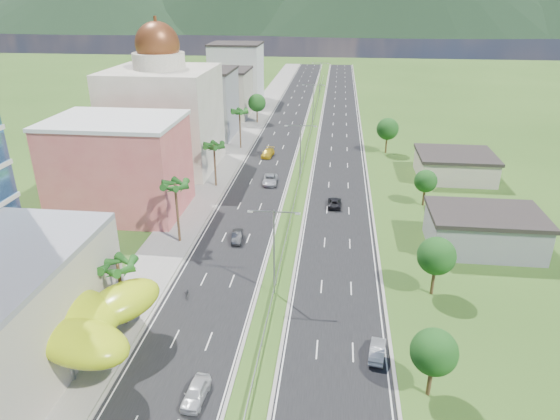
% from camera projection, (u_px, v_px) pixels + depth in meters
% --- Properties ---
extents(ground, '(500.00, 500.00, 0.00)m').
position_uv_depth(ground, '(262.00, 346.00, 51.69)').
color(ground, '#2D5119').
rests_on(ground, ground).
extents(road_left, '(11.00, 260.00, 0.04)m').
position_uv_depth(road_left, '(284.00, 128.00, 134.36)').
color(road_left, black).
rests_on(road_left, ground).
extents(road_right, '(11.00, 260.00, 0.04)m').
position_uv_depth(road_right, '(340.00, 130.00, 132.79)').
color(road_right, black).
rests_on(road_right, ground).
extents(sidewalk_left, '(7.00, 260.00, 0.12)m').
position_uv_depth(sidewalk_left, '(249.00, 127.00, 135.34)').
color(sidewalk_left, gray).
rests_on(sidewalk_left, ground).
extents(median_guardrail, '(0.10, 216.06, 0.76)m').
position_uv_depth(median_guardrail, '(307.00, 145.00, 116.95)').
color(median_guardrail, gray).
rests_on(median_guardrail, ground).
extents(streetlight_median_b, '(6.04, 0.25, 11.00)m').
position_uv_depth(streetlight_median_b, '(274.00, 244.00, 58.08)').
color(streetlight_median_b, gray).
rests_on(streetlight_median_b, ground).
extents(streetlight_median_c, '(6.04, 0.25, 11.00)m').
position_uv_depth(streetlight_median_c, '(300.00, 147.00, 94.48)').
color(streetlight_median_c, gray).
rests_on(streetlight_median_c, ground).
extents(streetlight_median_d, '(6.04, 0.25, 11.00)m').
position_uv_depth(streetlight_median_d, '(313.00, 100.00, 135.43)').
color(streetlight_median_d, gray).
rests_on(streetlight_median_d, ground).
extents(streetlight_median_e, '(6.04, 0.25, 11.00)m').
position_uv_depth(streetlight_median_e, '(320.00, 75.00, 176.38)').
color(streetlight_median_e, gray).
rests_on(streetlight_median_e, ground).
extents(lime_canopy, '(18.00, 15.00, 7.40)m').
position_uv_depth(lime_canopy, '(51.00, 315.00, 48.14)').
color(lime_canopy, '#BAD614').
rests_on(lime_canopy, ground).
extents(pink_shophouse, '(20.00, 15.00, 15.00)m').
position_uv_depth(pink_shophouse, '(120.00, 168.00, 80.73)').
color(pink_shophouse, '#CC5354').
rests_on(pink_shophouse, ground).
extents(domed_building, '(20.00, 20.00, 28.70)m').
position_uv_depth(domed_building, '(164.00, 113.00, 100.11)').
color(domed_building, '#BDB69D').
rests_on(domed_building, ground).
extents(midrise_grey, '(16.00, 15.00, 16.00)m').
position_uv_depth(midrise_grey, '(202.00, 104.00, 124.11)').
color(midrise_grey, gray).
rests_on(midrise_grey, ground).
extents(midrise_beige, '(16.00, 15.00, 13.00)m').
position_uv_depth(midrise_beige, '(222.00, 94.00, 144.73)').
color(midrise_beige, '#BEB29C').
rests_on(midrise_beige, ground).
extents(midrise_white, '(16.00, 15.00, 18.00)m').
position_uv_depth(midrise_white, '(237.00, 73.00, 164.65)').
color(midrise_white, silver).
rests_on(midrise_white, ground).
extents(shed_near, '(15.00, 10.00, 5.00)m').
position_uv_depth(shed_near, '(484.00, 232.00, 70.50)').
color(shed_near, gray).
rests_on(shed_near, ground).
extents(shed_far, '(14.00, 12.00, 4.40)m').
position_uv_depth(shed_far, '(454.00, 167.00, 97.71)').
color(shed_far, '#BEB29C').
rests_on(shed_far, ground).
extents(palm_tree_b, '(3.60, 3.60, 8.10)m').
position_uv_depth(palm_tree_b, '(118.00, 268.00, 52.30)').
color(palm_tree_b, '#47301C').
rests_on(palm_tree_b, ground).
extents(palm_tree_c, '(3.60, 3.60, 9.60)m').
position_uv_depth(palm_tree_c, '(175.00, 187.00, 69.92)').
color(palm_tree_c, '#47301C').
rests_on(palm_tree_c, ground).
extents(palm_tree_d, '(3.60, 3.60, 8.60)m').
position_uv_depth(palm_tree_d, '(214.00, 147.00, 91.23)').
color(palm_tree_d, '#47301C').
rests_on(palm_tree_d, ground).
extents(palm_tree_e, '(3.60, 3.60, 9.40)m').
position_uv_depth(palm_tree_e, '(240.00, 113.00, 113.68)').
color(palm_tree_e, '#47301C').
rests_on(palm_tree_e, ground).
extents(leafy_tree_lfar, '(4.90, 4.90, 8.05)m').
position_uv_depth(leafy_tree_lfar, '(257.00, 103.00, 137.52)').
color(leafy_tree_lfar, '#47301C').
rests_on(leafy_tree_lfar, ground).
extents(leafy_tree_ra, '(4.20, 4.20, 6.90)m').
position_uv_depth(leafy_tree_ra, '(434.00, 352.00, 43.54)').
color(leafy_tree_ra, '#47301C').
rests_on(leafy_tree_ra, ground).
extents(leafy_tree_rb, '(4.55, 4.55, 7.47)m').
position_uv_depth(leafy_tree_rb, '(436.00, 256.00, 58.54)').
color(leafy_tree_rb, '#47301C').
rests_on(leafy_tree_rb, ground).
extents(leafy_tree_rc, '(3.85, 3.85, 6.33)m').
position_uv_depth(leafy_tree_rc, '(426.00, 181.00, 84.02)').
color(leafy_tree_rc, '#47301C').
rests_on(leafy_tree_rc, ground).
extents(leafy_tree_rd, '(4.90, 4.90, 8.05)m').
position_uv_depth(leafy_tree_rd, '(388.00, 129.00, 111.26)').
color(leafy_tree_rd, '#47301C').
rests_on(leafy_tree_rd, ground).
extents(mountain_ridge, '(860.00, 140.00, 90.00)m').
position_uv_depth(mountain_ridge, '(400.00, 32.00, 454.89)').
color(mountain_ridge, black).
rests_on(mountain_ridge, ground).
extents(car_white_near_left, '(2.08, 4.54, 1.51)m').
position_uv_depth(car_white_near_left, '(196.00, 392.00, 44.56)').
color(car_white_near_left, silver).
rests_on(car_white_near_left, road_left).
extents(car_dark_left, '(1.95, 4.39, 1.40)m').
position_uv_depth(car_dark_left, '(237.00, 236.00, 73.11)').
color(car_dark_left, black).
rests_on(car_dark_left, road_left).
extents(car_silver_mid_left, '(2.85, 5.74, 1.56)m').
position_uv_depth(car_silver_mid_left, '(270.00, 180.00, 95.04)').
color(car_silver_mid_left, '#A7A9AE').
rests_on(car_silver_mid_left, road_left).
extents(car_yellow_far_left, '(2.72, 5.62, 1.58)m').
position_uv_depth(car_yellow_far_left, '(268.00, 153.00, 110.75)').
color(car_yellow_far_left, gold).
rests_on(car_yellow_far_left, road_left).
extents(car_silver_right, '(2.05, 4.37, 1.38)m').
position_uv_depth(car_silver_right, '(377.00, 350.00, 49.89)').
color(car_silver_right, '#A9ABB0').
rests_on(car_silver_right, road_right).
extents(car_dark_far_right, '(2.24, 4.82, 1.34)m').
position_uv_depth(car_dark_far_right, '(334.00, 202.00, 85.01)').
color(car_dark_far_right, black).
rests_on(car_dark_far_right, road_right).
extents(motorcycle, '(0.85, 1.89, 1.16)m').
position_uv_depth(motorcycle, '(187.00, 292.00, 59.71)').
color(motorcycle, black).
rests_on(motorcycle, road_left).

